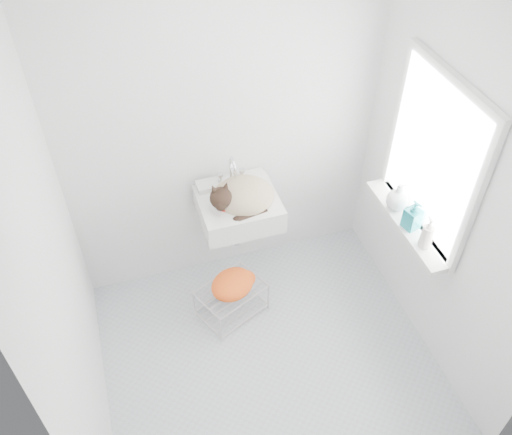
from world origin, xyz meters
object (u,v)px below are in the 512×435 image
object	(u,v)px
sink	(238,199)
bottle_b	(410,227)
bottle_a	(424,245)
wire_rack	(231,299)
bottle_c	(396,207)
cat	(241,196)

from	to	relation	value
sink	bottle_b	distance (m)	1.15
sink	bottle_a	size ratio (longest dim) A/B	2.92
wire_rack	bottle_a	distance (m)	1.42
sink	wire_rack	xyz separation A→B (m)	(-0.15, -0.28, -0.70)
bottle_b	bottle_c	size ratio (longest dim) A/B	1.10
sink	cat	world-z (taller)	cat
sink	cat	size ratio (longest dim) A/B	1.18
sink	bottle_a	bearing A→B (deg)	-37.99
sink	bottle_b	bearing A→B (deg)	-31.04
cat	wire_rack	xyz separation A→B (m)	(-0.16, -0.26, -0.74)
cat	bottle_c	distance (m)	1.04
sink	bottle_c	size ratio (longest dim) A/B	2.80
cat	bottle_a	bearing A→B (deg)	-32.23
bottle_c	bottle_a	bearing A→B (deg)	-90.00
sink	bottle_b	xyz separation A→B (m)	(0.98, -0.59, 0.00)
bottle_a	bottle_c	size ratio (longest dim) A/B	0.96
cat	bottle_c	size ratio (longest dim) A/B	2.38
bottle_a	bottle_b	distance (m)	0.18
bottle_c	sink	bearing A→B (deg)	157.96
sink	bottle_c	bearing A→B (deg)	-22.04
bottle_a	bottle_c	distance (m)	0.37
wire_rack	bottle_a	world-z (taller)	bottle_a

